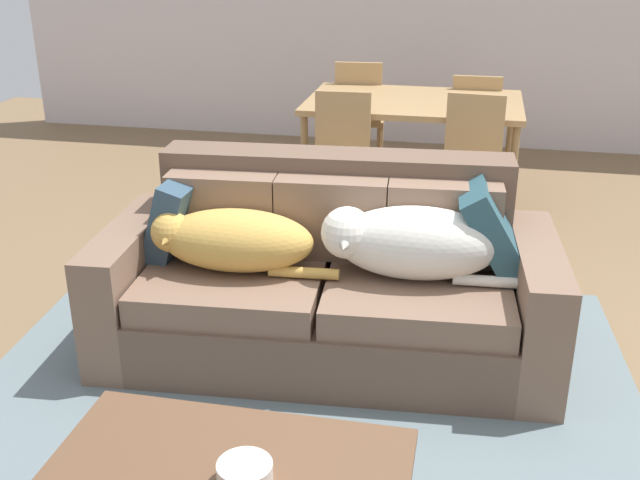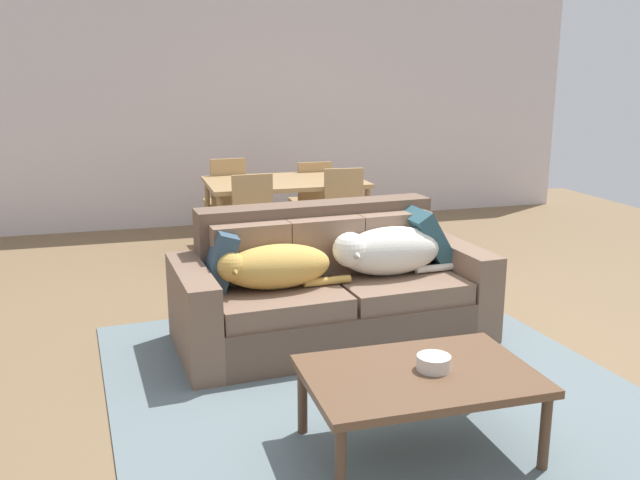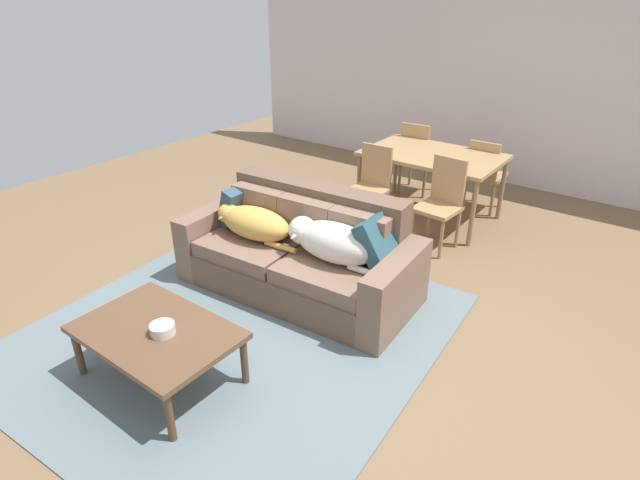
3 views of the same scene
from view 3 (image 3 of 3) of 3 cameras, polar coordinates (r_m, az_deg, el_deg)
The scene contains 15 objects.
ground_plane at distance 4.43m, azimuth -0.22°, elevation -7.12°, with size 10.00×10.00×0.00m, color brown.
back_partition at distance 7.37m, azimuth 19.69°, elevation 16.50°, with size 8.00×0.12×2.70m, color silver.
area_rug at distance 4.16m, azimuth -9.31°, elevation -10.03°, with size 2.91×3.09×0.01m, color slate.
couch at distance 4.50m, azimuth -2.03°, elevation -1.58°, with size 2.13×1.06×0.89m.
dog_on_left_cushion at distance 4.54m, azimuth -7.45°, elevation 1.93°, with size 0.87×0.39×0.28m.
dog_on_right_cushion at distance 4.12m, azimuth 1.18°, elevation -0.12°, with size 0.92×0.40×0.33m.
throw_pillow_by_left_arm at distance 4.84m, azimuth -9.00°, elevation 3.82°, with size 0.13×0.38×0.38m, color #30485B.
throw_pillow_by_right_arm at distance 4.07m, azimuth 6.91°, elevation -0.26°, with size 0.12×0.44×0.44m, color #2B515C.
coffee_table at distance 3.63m, azimuth -17.73°, elevation -10.02°, with size 1.08×0.72×0.42m.
bowl_on_coffee_table at distance 3.53m, azimuth -17.12°, elevation -9.44°, with size 0.16×0.16×0.07m, color silver.
dining_table at distance 5.95m, azimuth 12.42°, elevation 8.81°, with size 1.48×0.97×0.76m.
dining_chair_near_left at distance 5.66m, azimuth 5.71°, elevation 6.28°, with size 0.42×0.42×0.91m.
dining_chair_near_right at distance 5.32m, azimuth 13.37°, elevation 4.36°, with size 0.43×0.43×0.93m.
dining_chair_far_left at distance 6.70m, azimuth 10.71°, elevation 9.30°, with size 0.43×0.43×0.93m.
dining_chair_far_right at distance 6.36m, azimuth 17.83°, elevation 7.19°, with size 0.40×0.40×0.87m.
Camera 3 is at (2.22, -2.94, 2.46)m, focal length 28.76 mm.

